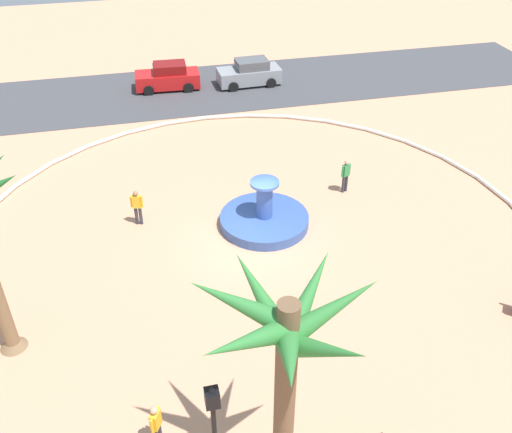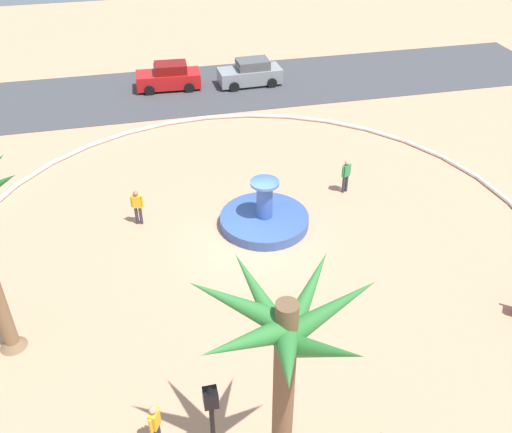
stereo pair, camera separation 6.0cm
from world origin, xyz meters
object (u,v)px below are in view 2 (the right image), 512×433
(fountain, at_px, (264,219))
(person_pedestrian_stroll, at_px, (137,206))
(person_cyclist_photo, at_px, (346,174))
(parked_car_second, at_px, (250,73))
(palm_tree_near_fountain, at_px, (284,353))
(person_cyclist_helmet, at_px, (155,424))
(parked_car_leftmost, at_px, (169,77))

(fountain, distance_m, person_pedestrian_stroll, 5.37)
(person_cyclist_photo, distance_m, parked_car_second, 13.70)
(palm_tree_near_fountain, bearing_deg, person_cyclist_photo, 62.87)
(palm_tree_near_fountain, height_order, person_pedestrian_stroll, palm_tree_near_fountain)
(person_cyclist_helmet, relative_size, parked_car_second, 0.40)
(person_cyclist_photo, distance_m, parked_car_leftmost, 15.61)
(person_pedestrian_stroll, distance_m, parked_car_second, 16.17)
(parked_car_second, bearing_deg, person_cyclist_helmet, -108.27)
(palm_tree_near_fountain, distance_m, parked_car_leftmost, 27.38)
(parked_car_leftmost, height_order, parked_car_second, same)
(palm_tree_near_fountain, height_order, person_cyclist_helmet, palm_tree_near_fountain)
(person_cyclist_photo, bearing_deg, palm_tree_near_fountain, -117.13)
(person_pedestrian_stroll, height_order, parked_car_leftmost, parked_car_leftmost)
(person_cyclist_helmet, bearing_deg, parked_car_leftmost, 83.25)
(person_cyclist_photo, height_order, person_pedestrian_stroll, person_cyclist_photo)
(person_pedestrian_stroll, bearing_deg, fountain, -14.03)
(person_pedestrian_stroll, height_order, parked_car_second, parked_car_second)
(palm_tree_near_fountain, xyz_separation_m, parked_car_leftmost, (0.03, 27.08, -4.09))
(person_cyclist_photo, relative_size, parked_car_leftmost, 0.40)
(fountain, bearing_deg, parked_car_leftmost, 98.41)
(person_pedestrian_stroll, bearing_deg, palm_tree_near_fountain, -77.37)
(fountain, relative_size, person_pedestrian_stroll, 2.31)
(fountain, bearing_deg, person_cyclist_helmet, -119.45)
(person_pedestrian_stroll, xyz_separation_m, parked_car_leftmost, (2.83, 14.57, -0.14))
(person_cyclist_helmet, xyz_separation_m, parked_car_leftmost, (3.00, 25.33, -0.14))
(person_pedestrian_stroll, bearing_deg, person_cyclist_helmet, -90.91)
(person_cyclist_photo, bearing_deg, person_pedestrian_stroll, -177.47)
(person_cyclist_photo, xyz_separation_m, parked_car_second, (-1.41, 13.63, -0.14))
(palm_tree_near_fountain, xyz_separation_m, person_cyclist_helmet, (-2.97, 1.75, -3.95))
(person_cyclist_helmet, xyz_separation_m, parked_car_second, (8.19, 24.81, -0.14))
(parked_car_second, bearing_deg, fountain, -100.49)
(person_cyclist_helmet, bearing_deg, parked_car_second, 71.73)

